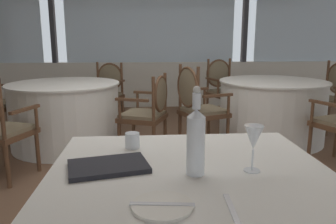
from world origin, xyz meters
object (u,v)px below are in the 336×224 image
(wine_glass, at_px, (254,139))
(dining_chair_1_1, at_px, (150,108))
(water_tumbler, at_px, (132,140))
(dining_chair_1_2, at_px, (107,89))
(side_plate, at_px, (162,206))
(water_bottle, at_px, (196,140))
(dining_chair_0_2, at_px, (223,85))
(dining_chair_0_3, at_px, (197,102))
(dining_chair_0_1, at_px, (333,91))
(menu_book, at_px, (108,166))

(wine_glass, height_order, dining_chair_1_1, wine_glass)
(water_tumbler, height_order, dining_chair_1_2, dining_chair_1_2)
(side_plate, relative_size, water_bottle, 0.56)
(water_tumbler, height_order, dining_chair_0_2, dining_chair_0_2)
(side_plate, distance_m, dining_chair_0_3, 2.77)
(side_plate, relative_size, dining_chair_0_2, 0.20)
(side_plate, xyz_separation_m, dining_chair_0_3, (0.54, 2.71, -0.19))
(dining_chair_0_1, distance_m, dining_chair_1_2, 3.25)
(dining_chair_1_2, bearing_deg, water_tumbler, 29.24)
(dining_chair_1_1, xyz_separation_m, dining_chair_1_2, (-0.62, 1.40, 0.02))
(dining_chair_0_2, relative_size, dining_chair_1_1, 1.08)
(water_bottle, bearing_deg, wine_glass, 3.60)
(dining_chair_0_3, bearing_deg, wine_glass, -115.21)
(water_bottle, relative_size, dining_chair_0_3, 0.34)
(side_plate, bearing_deg, dining_chair_0_3, 78.69)
(water_tumbler, xyz_separation_m, dining_chair_0_3, (0.65, 2.12, -0.23))
(side_plate, xyz_separation_m, dining_chair_1_1, (0.01, 2.67, -0.25))
(dining_chair_1_1, bearing_deg, dining_chair_0_2, -107.45)
(dining_chair_0_3, height_order, dining_chair_1_1, dining_chair_0_3)
(water_bottle, relative_size, water_tumbler, 4.61)
(water_tumbler, bearing_deg, dining_chair_0_2, 70.12)
(wine_glass, xyz_separation_m, dining_chair_0_1, (2.23, 3.24, -0.34))
(dining_chair_0_1, relative_size, dining_chair_1_2, 1.04)
(water_bottle, bearing_deg, dining_chair_1_1, 93.11)
(dining_chair_1_1, bearing_deg, dining_chair_0_1, -141.07)
(water_tumbler, distance_m, dining_chair_1_1, 2.11)
(water_bottle, bearing_deg, dining_chair_0_1, 52.96)
(water_tumbler, height_order, dining_chair_1_1, dining_chair_1_1)
(side_plate, bearing_deg, dining_chair_1_1, 89.79)
(dining_chair_0_2, distance_m, dining_chair_1_1, 1.87)
(dining_chair_0_1, relative_size, dining_chair_0_2, 1.00)
(wine_glass, xyz_separation_m, dining_chair_0_2, (0.80, 3.87, -0.33))
(dining_chair_0_2, bearing_deg, water_tumbler, -41.04)
(water_bottle, bearing_deg, menu_book, 166.61)
(dining_chair_1_2, bearing_deg, dining_chair_0_1, 101.09)
(dining_chair_0_3, bearing_deg, dining_chair_0_2, 44.92)
(side_plate, relative_size, dining_chair_1_2, 0.21)
(dining_chair_1_1, bearing_deg, dining_chair_0_3, -154.99)
(water_bottle, distance_m, dining_chair_1_1, 2.46)
(wine_glass, height_order, dining_chair_1_2, wine_glass)
(wine_glass, height_order, water_tumbler, wine_glass)
(water_bottle, bearing_deg, dining_chair_1_2, 101.09)
(dining_chair_0_3, bearing_deg, dining_chair_0_1, 0.00)
(water_tumbler, xyz_separation_m, dining_chair_1_2, (-0.50, 3.48, -0.26))
(menu_book, relative_size, dining_chair_1_1, 0.34)
(side_plate, relative_size, wine_glass, 1.04)
(wine_glass, bearing_deg, dining_chair_0_2, 78.26)
(menu_book, bearing_deg, dining_chair_0_3, 59.41)
(menu_book, bearing_deg, side_plate, -72.34)
(wine_glass, bearing_deg, menu_book, 173.31)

